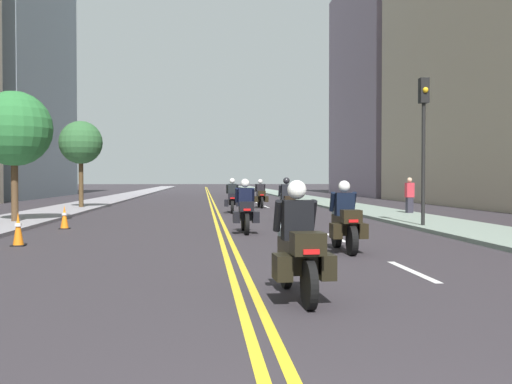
{
  "coord_description": "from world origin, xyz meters",
  "views": [
    {
      "loc": [
        -0.6,
        -2.08,
        1.61
      ],
      "look_at": [
        1.83,
        25.21,
        1.0
      ],
      "focal_mm": 41.98,
      "sensor_mm": 36.0,
      "label": 1
    }
  ],
  "objects_px": {
    "motorcycle_3": "(287,203)",
    "traffic_cone_0": "(18,229)",
    "motorcycle_4": "(232,199)",
    "traffic_cone_2": "(64,217)",
    "pedestrian_0": "(410,196)",
    "street_tree_1": "(81,143)",
    "motorcycle_1": "(345,223)",
    "motorcycle_5": "(261,196)",
    "traffic_light_near": "(424,125)",
    "street_tree_0": "(14,129)",
    "motorcycle_0": "(298,250)",
    "motorcycle_2": "(245,211)"
  },
  "relations": [
    {
      "from": "motorcycle_3",
      "to": "traffic_light_near",
      "type": "relative_size",
      "value": 0.45
    },
    {
      "from": "traffic_light_near",
      "to": "pedestrian_0",
      "type": "relative_size",
      "value": 2.9
    },
    {
      "from": "motorcycle_1",
      "to": "street_tree_0",
      "type": "bearing_deg",
      "value": 138.11
    },
    {
      "from": "motorcycle_4",
      "to": "traffic_cone_2",
      "type": "distance_m",
      "value": 10.38
    },
    {
      "from": "motorcycle_1",
      "to": "traffic_cone_2",
      "type": "relative_size",
      "value": 2.8
    },
    {
      "from": "traffic_cone_0",
      "to": "street_tree_0",
      "type": "distance_m",
      "value": 7.87
    },
    {
      "from": "motorcycle_0",
      "to": "traffic_cone_2",
      "type": "distance_m",
      "value": 13.08
    },
    {
      "from": "motorcycle_4",
      "to": "motorcycle_0",
      "type": "bearing_deg",
      "value": -88.07
    },
    {
      "from": "motorcycle_3",
      "to": "pedestrian_0",
      "type": "relative_size",
      "value": 1.3
    },
    {
      "from": "motorcycle_3",
      "to": "motorcycle_5",
      "type": "bearing_deg",
      "value": 88.13
    },
    {
      "from": "motorcycle_2",
      "to": "traffic_cone_2",
      "type": "height_order",
      "value": "motorcycle_2"
    },
    {
      "from": "traffic_cone_2",
      "to": "traffic_light_near",
      "type": "bearing_deg",
      "value": -4.95
    },
    {
      "from": "pedestrian_0",
      "to": "street_tree_1",
      "type": "relative_size",
      "value": 0.36
    },
    {
      "from": "pedestrian_0",
      "to": "street_tree_1",
      "type": "bearing_deg",
      "value": 144.36
    },
    {
      "from": "motorcycle_3",
      "to": "street_tree_1",
      "type": "relative_size",
      "value": 0.47
    },
    {
      "from": "motorcycle_3",
      "to": "motorcycle_4",
      "type": "bearing_deg",
      "value": 107.04
    },
    {
      "from": "motorcycle_2",
      "to": "motorcycle_5",
      "type": "bearing_deg",
      "value": 82.96
    },
    {
      "from": "street_tree_1",
      "to": "pedestrian_0",
      "type": "bearing_deg",
      "value": -23.91
    },
    {
      "from": "motorcycle_0",
      "to": "motorcycle_1",
      "type": "xyz_separation_m",
      "value": [
        1.85,
        5.03,
        -0.02
      ]
    },
    {
      "from": "motorcycle_3",
      "to": "traffic_cone_2",
      "type": "height_order",
      "value": "motorcycle_3"
    },
    {
      "from": "motorcycle_4",
      "to": "traffic_cone_2",
      "type": "bearing_deg",
      "value": -121.8
    },
    {
      "from": "motorcycle_5",
      "to": "traffic_light_near",
      "type": "height_order",
      "value": "traffic_light_near"
    },
    {
      "from": "street_tree_0",
      "to": "street_tree_1",
      "type": "distance_m",
      "value": 10.53
    },
    {
      "from": "motorcycle_1",
      "to": "traffic_cone_2",
      "type": "distance_m",
      "value": 10.12
    },
    {
      "from": "traffic_light_near",
      "to": "street_tree_1",
      "type": "xyz_separation_m",
      "value": [
        -13.45,
        13.58,
        0.17
      ]
    },
    {
      "from": "motorcycle_0",
      "to": "traffic_cone_0",
      "type": "relative_size",
      "value": 2.64
    },
    {
      "from": "traffic_light_near",
      "to": "street_tree_1",
      "type": "bearing_deg",
      "value": 134.73
    },
    {
      "from": "motorcycle_1",
      "to": "traffic_cone_2",
      "type": "bearing_deg",
      "value": 138.51
    },
    {
      "from": "motorcycle_1",
      "to": "pedestrian_0",
      "type": "relative_size",
      "value": 1.27
    },
    {
      "from": "motorcycle_0",
      "to": "traffic_light_near",
      "type": "distance_m",
      "value": 12.52
    },
    {
      "from": "motorcycle_1",
      "to": "street_tree_0",
      "type": "distance_m",
      "value": 13.38
    },
    {
      "from": "motorcycle_1",
      "to": "motorcycle_5",
      "type": "bearing_deg",
      "value": 90.07
    },
    {
      "from": "motorcycle_3",
      "to": "traffic_cone_0",
      "type": "xyz_separation_m",
      "value": [
        -7.64,
        -8.17,
        -0.26
      ]
    },
    {
      "from": "motorcycle_1",
      "to": "motorcycle_3",
      "type": "height_order",
      "value": "motorcycle_3"
    },
    {
      "from": "motorcycle_1",
      "to": "motorcycle_4",
      "type": "xyz_separation_m",
      "value": [
        -1.73,
        15.34,
        0.01
      ]
    },
    {
      "from": "motorcycle_0",
      "to": "motorcycle_5",
      "type": "xyz_separation_m",
      "value": [
        1.93,
        25.17,
        -0.0
      ]
    },
    {
      "from": "motorcycle_3",
      "to": "pedestrian_0",
      "type": "height_order",
      "value": "same"
    },
    {
      "from": "traffic_cone_2",
      "to": "pedestrian_0",
      "type": "distance_m",
      "value": 14.62
    },
    {
      "from": "traffic_cone_2",
      "to": "motorcycle_5",
      "type": "bearing_deg",
      "value": 60.37
    },
    {
      "from": "traffic_cone_2",
      "to": "street_tree_0",
      "type": "relative_size",
      "value": 0.16
    },
    {
      "from": "motorcycle_5",
      "to": "street_tree_0",
      "type": "relative_size",
      "value": 0.48
    },
    {
      "from": "traffic_cone_0",
      "to": "motorcycle_0",
      "type": "bearing_deg",
      "value": -50.47
    },
    {
      "from": "street_tree_1",
      "to": "motorcycle_1",
      "type": "bearing_deg",
      "value": -63.79
    },
    {
      "from": "street_tree_0",
      "to": "motorcycle_5",
      "type": "bearing_deg",
      "value": 49.19
    },
    {
      "from": "motorcycle_2",
      "to": "motorcycle_4",
      "type": "distance_m",
      "value": 10.57
    },
    {
      "from": "motorcycle_4",
      "to": "motorcycle_5",
      "type": "height_order",
      "value": "motorcycle_4"
    },
    {
      "from": "pedestrian_0",
      "to": "street_tree_1",
      "type": "height_order",
      "value": "street_tree_1"
    },
    {
      "from": "motorcycle_1",
      "to": "street_tree_0",
      "type": "height_order",
      "value": "street_tree_0"
    },
    {
      "from": "motorcycle_3",
      "to": "traffic_cone_0",
      "type": "height_order",
      "value": "motorcycle_3"
    },
    {
      "from": "pedestrian_0",
      "to": "motorcycle_0",
      "type": "bearing_deg",
      "value": -125.52
    }
  ]
}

